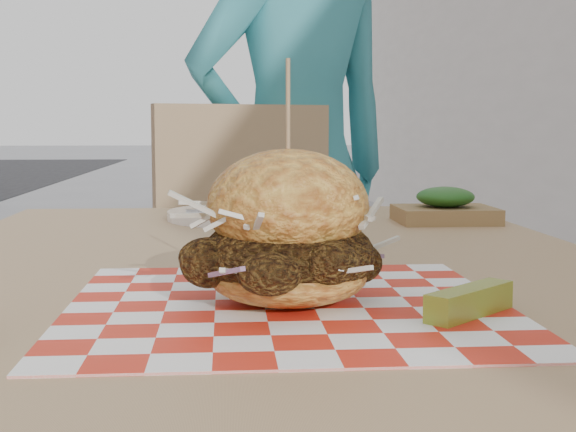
% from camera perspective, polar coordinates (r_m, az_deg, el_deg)
% --- Properties ---
extents(diner, '(0.68, 0.58, 1.59)m').
position_cam_1_polar(diner, '(2.01, 0.58, 3.35)').
color(diner, teal).
rests_on(diner, ground).
extents(patio_table, '(0.80, 1.20, 0.75)m').
position_cam_1_polar(patio_table, '(0.91, -1.71, -8.11)').
color(patio_table, tan).
rests_on(patio_table, ground).
extents(patio_chair, '(0.53, 0.53, 0.95)m').
position_cam_1_polar(patio_chair, '(1.81, -4.01, -4.68)').
color(patio_chair, tan).
rests_on(patio_chair, ground).
extents(paper_liner, '(0.36, 0.36, 0.00)m').
position_cam_1_polar(paper_liner, '(0.67, -0.00, -6.34)').
color(paper_liner, red).
rests_on(paper_liner, patio_table).
extents(sandwich, '(0.18, 0.18, 0.20)m').
position_cam_1_polar(sandwich, '(0.66, -0.00, -1.52)').
color(sandwich, gold).
rests_on(sandwich, paper_liner).
extents(pickle_spear, '(0.09, 0.08, 0.02)m').
position_cam_1_polar(pickle_spear, '(0.64, 12.80, -5.94)').
color(pickle_spear, olive).
rests_on(pickle_spear, paper_liner).
extents(place_setting, '(0.27, 0.27, 0.02)m').
position_cam_1_polar(place_setting, '(1.29, -2.62, 0.10)').
color(place_setting, white).
rests_on(place_setting, patio_table).
extents(kraft_tray, '(0.15, 0.12, 0.06)m').
position_cam_1_polar(kraft_tray, '(1.27, 11.11, 0.56)').
color(kraft_tray, olive).
rests_on(kraft_tray, patio_table).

